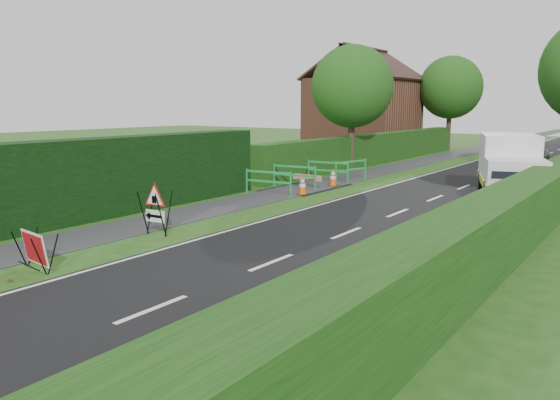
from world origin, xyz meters
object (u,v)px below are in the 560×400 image
Objects in this scene: red_rect_sign at (34,249)px; works_van at (510,164)px; triangle_sign at (154,205)px; hatchback_car at (527,156)px.

works_van reaches higher than red_rect_sign.
red_rect_sign is at bearing -88.34° from triangle_sign.
hatchback_car is at bearing 88.21° from red_rect_sign.
triangle_sign is (-0.37, 3.68, 0.36)m from red_rect_sign.
works_van is 11.95m from hatchback_car.
red_rect_sign is 28.29m from hatchback_car.
triangle_sign is 0.22× the size of works_van.
triangle_sign reaches higher than red_rect_sign.
hatchback_car is at bearing 79.28° from works_van.
works_van is at bearing -69.76° from hatchback_car.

